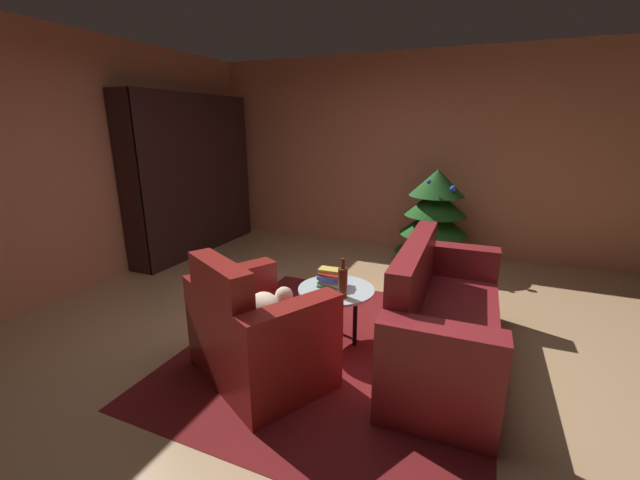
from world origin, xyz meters
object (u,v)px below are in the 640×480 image
at_px(decorated_tree, 434,217).
at_px(book_stack_on_table, 331,277).
at_px(bookshelf_unit, 201,175).
at_px(bottle_on_table, 343,282).
at_px(couch_red, 442,321).
at_px(armchair_red, 257,334).
at_px(coffee_table, 336,295).

bearing_deg(decorated_tree, book_stack_on_table, -102.61).
relative_size(bookshelf_unit, bottle_on_table, 6.86).
bearing_deg(decorated_tree, bookshelf_unit, -169.67).
relative_size(couch_red, book_stack_on_table, 7.70).
bearing_deg(bottle_on_table, book_stack_on_table, 133.53).
distance_m(couch_red, book_stack_on_table, 0.92).
bearing_deg(armchair_red, decorated_tree, 75.10).
distance_m(coffee_table, book_stack_on_table, 0.14).
relative_size(coffee_table, book_stack_on_table, 2.62).
height_order(couch_red, coffee_table, couch_red).
xyz_separation_m(armchair_red, bottle_on_table, (0.44, 0.53, 0.27)).
xyz_separation_m(couch_red, coffee_table, (-0.83, -0.08, 0.11)).
relative_size(armchair_red, bottle_on_table, 3.77).
xyz_separation_m(book_stack_on_table, decorated_tree, (0.51, 2.26, 0.07)).
height_order(coffee_table, bottle_on_table, bottle_on_table).
distance_m(couch_red, bottle_on_table, 0.81).
xyz_separation_m(bookshelf_unit, bottle_on_table, (2.81, -1.86, -0.46)).
bearing_deg(decorated_tree, bottle_on_table, -98.05).
xyz_separation_m(bottle_on_table, decorated_tree, (0.34, 2.44, 0.02)).
bearing_deg(bookshelf_unit, book_stack_on_table, -32.57).
bearing_deg(bottle_on_table, bookshelf_unit, 146.47).
bearing_deg(decorated_tree, coffee_table, -101.01).
relative_size(bookshelf_unit, couch_red, 1.18).
bearing_deg(armchair_red, bookshelf_unit, 134.73).
bearing_deg(coffee_table, armchair_red, -117.28).
height_order(armchair_red, bottle_on_table, armchair_red).
bearing_deg(armchair_red, bottle_on_table, 49.85).
bearing_deg(coffee_table, book_stack_on_table, 148.46).
bearing_deg(bottle_on_table, coffee_table, 127.48).
xyz_separation_m(armchair_red, coffee_table, (0.34, 0.66, 0.09)).
distance_m(bookshelf_unit, armchair_red, 3.44).
bearing_deg(coffee_table, bottle_on_table, -52.52).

